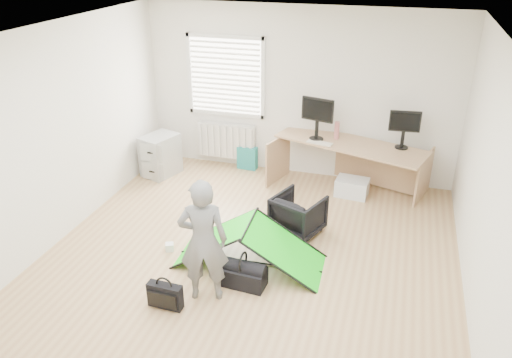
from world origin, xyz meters
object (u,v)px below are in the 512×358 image
(laptop_bag, at_px, (165,296))
(monitor_right, at_px, (403,135))
(desk, at_px, (348,166))
(storage_crate, at_px, (352,187))
(monitor_left, at_px, (317,124))
(office_chair, at_px, (298,214))
(thermos, at_px, (337,130))
(filing_cabinet, at_px, (160,155))
(person, at_px, (203,241))
(duffel_bag, at_px, (243,277))
(kite, at_px, (250,244))

(laptop_bag, bearing_deg, monitor_right, 57.88)
(desk, xyz_separation_m, storage_crate, (0.10, -0.20, -0.25))
(laptop_bag, bearing_deg, monitor_left, 75.32)
(desk, distance_m, office_chair, 1.55)
(monitor_left, xyz_separation_m, thermos, (0.29, 0.11, -0.11))
(filing_cabinet, bearing_deg, storage_crate, 21.07)
(monitor_left, height_order, laptop_bag, monitor_left)
(thermos, relative_size, person, 0.19)
(storage_crate, height_order, duffel_bag, storage_crate)
(kite, height_order, storage_crate, kite)
(filing_cabinet, distance_m, monitor_left, 2.63)
(desk, height_order, storage_crate, desk)
(monitor_right, height_order, kite, monitor_right)
(kite, distance_m, storage_crate, 2.35)
(thermos, distance_m, person, 3.31)
(filing_cabinet, bearing_deg, person, -36.70)
(desk, bearing_deg, person, -93.24)
(monitor_right, relative_size, laptop_bag, 1.16)
(monitor_right, relative_size, person, 0.31)
(thermos, distance_m, kite, 2.61)
(thermos, height_order, person, person)
(monitor_left, xyz_separation_m, duffel_bag, (-0.30, -2.76, -0.90))
(filing_cabinet, relative_size, monitor_left, 1.34)
(monitor_right, height_order, office_chair, monitor_right)
(desk, relative_size, monitor_right, 5.15)
(monitor_left, bearing_deg, office_chair, -73.53)
(office_chair, bearing_deg, duffel_bag, 95.82)
(monitor_right, distance_m, storage_crate, 1.09)
(desk, xyz_separation_m, duffel_bag, (-0.82, -2.76, -0.27))
(desk, height_order, person, person)
(filing_cabinet, bearing_deg, thermos, 27.72)
(filing_cabinet, height_order, kite, filing_cabinet)
(filing_cabinet, bearing_deg, office_chair, -5.40)
(monitor_right, bearing_deg, thermos, 168.92)
(storage_crate, relative_size, duffel_bag, 0.93)
(monitor_left, xyz_separation_m, kite, (-0.35, -2.33, -0.74))
(person, xyz_separation_m, kite, (0.28, 0.73, -0.44))
(desk, relative_size, storage_crate, 4.71)
(monitor_right, bearing_deg, laptop_bag, -129.03)
(office_chair, height_order, duffel_bag, office_chair)
(monitor_right, distance_m, kite, 2.94)
(monitor_left, distance_m, storage_crate, 1.10)
(desk, xyz_separation_m, monitor_left, (-0.52, 0.00, 0.63))
(thermos, relative_size, laptop_bag, 0.72)
(monitor_right, bearing_deg, person, -127.07)
(duffel_bag, bearing_deg, person, -134.80)
(storage_crate, bearing_deg, filing_cabinet, -177.65)
(person, distance_m, duffel_bag, 0.75)
(duffel_bag, bearing_deg, desk, 77.26)
(person, bearing_deg, kite, -128.42)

